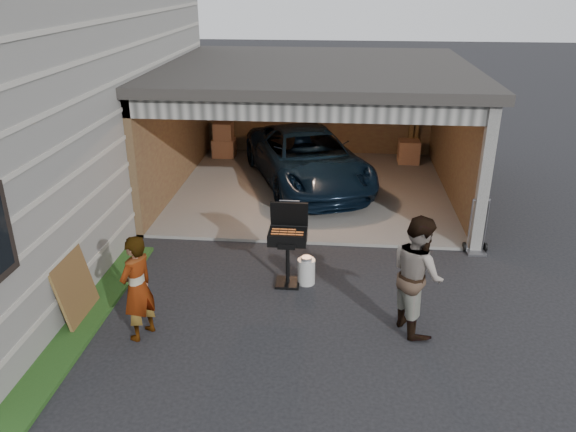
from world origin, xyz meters
name	(u,v)px	position (x,y,z in m)	size (l,w,h in m)	color
ground	(230,358)	(0.00, 0.00, 0.00)	(80.00, 80.00, 0.00)	black
groundcover_strip	(29,397)	(-2.25, -1.00, 0.03)	(0.50, 8.00, 0.06)	#193814
garage	(315,108)	(0.76, 6.79, 1.87)	(6.80, 6.30, 2.90)	#605E59
minivan	(307,160)	(0.61, 6.67, 0.65)	(2.17, 4.70, 1.31)	black
woman	(137,288)	(-1.32, 0.39, 0.77)	(0.56, 0.37, 1.54)	#99A8C1
man	(417,274)	(2.48, 0.95, 0.87)	(0.84, 0.66, 1.73)	#3D1A18
bbq_grill	(288,239)	(0.58, 2.03, 0.80)	(0.61, 0.53, 1.35)	black
propane_tank	(306,271)	(0.88, 2.06, 0.22)	(0.29, 0.29, 0.43)	beige
plywood_panel	(75,287)	(-2.40, 0.75, 0.51)	(0.04, 0.92, 1.03)	#4F341B
hand_truck	(476,242)	(3.90, 3.47, 0.20)	(0.43, 0.33, 1.03)	gray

